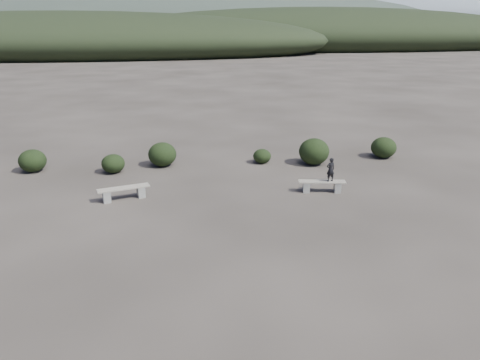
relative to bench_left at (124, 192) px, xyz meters
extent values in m
plane|color=#2D2823|center=(4.55, -4.94, -0.30)|extent=(1200.00, 1200.00, 0.00)
cube|color=gray|center=(-0.63, -0.19, -0.08)|extent=(0.38, 0.45, 0.44)
cube|color=gray|center=(0.63, 0.19, -0.08)|extent=(0.38, 0.45, 0.44)
cube|color=gray|center=(0.00, 0.00, 0.17)|extent=(2.02, 0.98, 0.06)
cube|color=gray|center=(7.26, -0.05, -0.09)|extent=(0.32, 0.40, 0.42)
cube|color=gray|center=(8.50, -0.24, -0.09)|extent=(0.32, 0.40, 0.42)
cube|color=gray|center=(7.88, -0.14, 0.14)|extent=(1.92, 0.68, 0.05)
imported|color=black|center=(8.18, -0.19, 0.66)|extent=(0.40, 0.31, 0.98)
ellipsoid|color=black|center=(-0.85, 3.54, 0.13)|extent=(1.05, 1.05, 0.86)
ellipsoid|color=black|center=(1.35, 4.34, 0.27)|extent=(1.34, 1.34, 1.15)
ellipsoid|color=black|center=(6.16, 4.22, 0.05)|extent=(0.87, 0.87, 0.70)
ellipsoid|color=black|center=(8.61, 3.72, 0.34)|extent=(1.46, 1.46, 1.28)
ellipsoid|color=black|center=(12.44, 4.43, 0.23)|extent=(1.27, 1.27, 1.05)
ellipsoid|color=black|center=(-4.55, 4.16, 0.22)|extent=(1.23, 1.23, 1.04)
ellipsoid|color=black|center=(-20.45, 85.06, 2.40)|extent=(110.00, 40.00, 12.00)
ellipsoid|color=black|center=(39.55, 105.06, 2.85)|extent=(120.00, 44.00, 14.00)
ellipsoid|color=#2C362D|center=(4.55, 155.06, 5.10)|extent=(190.00, 64.00, 24.00)
ellipsoid|color=slate|center=(74.55, 295.06, 9.60)|extent=(340.00, 110.00, 44.00)
ellipsoid|color=#919AA3|center=(-25.45, 395.06, 12.30)|extent=(460.00, 140.00, 56.00)
camera|label=1|loc=(2.38, -17.45, 6.27)|focal=35.00mm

